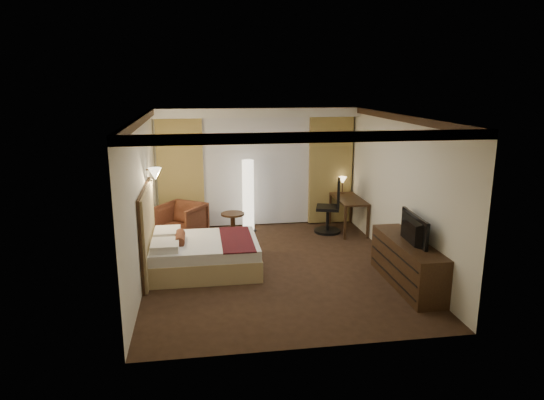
{
  "coord_description": "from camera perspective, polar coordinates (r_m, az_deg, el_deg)",
  "views": [
    {
      "loc": [
        -1.3,
        -8.07,
        3.26
      ],
      "look_at": [
        0.0,
        0.4,
        1.15
      ],
      "focal_mm": 32.0,
      "sensor_mm": 36.0,
      "label": 1
    }
  ],
  "objects": [
    {
      "name": "desk_lamp",
      "position": [
        11.24,
        8.29,
        1.67
      ],
      "size": [
        0.18,
        0.18,
        0.34
      ],
      "primitive_type": null,
      "color": "#FFD899",
      "rests_on": "desk"
    },
    {
      "name": "soffit",
      "position": [
        10.67,
        -1.74,
        10.28
      ],
      "size": [
        4.5,
        0.5,
        0.2
      ],
      "primitive_type": "cube",
      "color": "white",
      "rests_on": "ceiling"
    },
    {
      "name": "bed",
      "position": [
        8.67,
        -7.91,
        -6.46
      ],
      "size": [
        1.88,
        1.47,
        0.55
      ],
      "primitive_type": null,
      "color": "white",
      "rests_on": "floor"
    },
    {
      "name": "office_chair",
      "position": [
        10.67,
        6.59,
        -0.69
      ],
      "size": [
        0.73,
        0.73,
        1.21
      ],
      "primitive_type": null,
      "rotation": [
        0.0,
        0.0,
        -0.3
      ],
      "color": "black",
      "rests_on": "floor"
    },
    {
      "name": "desk",
      "position": [
        10.91,
        8.94,
        -1.68
      ],
      "size": [
        0.55,
        1.29,
        0.75
      ],
      "primitive_type": null,
      "color": "black",
      "rests_on": "floor"
    },
    {
      "name": "curtain_right_drape",
      "position": [
        11.28,
        6.86,
        3.47
      ],
      "size": [
        1.0,
        0.14,
        2.45
      ],
      "primitive_type": "cube",
      "color": "tan",
      "rests_on": "back_wall"
    },
    {
      "name": "curtain_left_drape",
      "position": [
        10.88,
        -10.7,
        2.94
      ],
      "size": [
        1.0,
        0.14,
        2.45
      ],
      "primitive_type": "cube",
      "color": "tan",
      "rests_on": "back_wall"
    },
    {
      "name": "floor_lamp",
      "position": [
        10.65,
        -2.82,
        0.49
      ],
      "size": [
        0.34,
        0.34,
        1.61
      ],
      "primitive_type": null,
      "color": "white",
      "rests_on": "floor"
    },
    {
      "name": "crown_molding",
      "position": [
        8.2,
        0.43,
        9.49
      ],
      "size": [
        4.5,
        5.5,
        0.12
      ],
      "primitive_type": null,
      "color": "black",
      "rests_on": "ceiling"
    },
    {
      "name": "side_table",
      "position": [
        10.34,
        -4.62,
        -3.0
      ],
      "size": [
        0.5,
        0.5,
        0.55
      ],
      "primitive_type": null,
      "color": "black",
      "rests_on": "floor"
    },
    {
      "name": "wall_sconce",
      "position": [
        9.05,
        -13.6,
        3.0
      ],
      "size": [
        0.24,
        0.24,
        0.24
      ],
      "primitive_type": null,
      "color": "white",
      "rests_on": "left_wall"
    },
    {
      "name": "floor",
      "position": [
        8.8,
        0.4,
        -7.91
      ],
      "size": [
        4.5,
        5.5,
        0.01
      ],
      "primitive_type": "cube",
      "color": "black",
      "rests_on": "ground"
    },
    {
      "name": "left_wall",
      "position": [
        8.35,
        -15.02,
        0.12
      ],
      "size": [
        0.02,
        5.5,
        2.7
      ],
      "primitive_type": "cube",
      "color": "#EFEACF",
      "rests_on": "floor"
    },
    {
      "name": "back_wall",
      "position": [
        11.07,
        -1.86,
        3.89
      ],
      "size": [
        4.5,
        0.02,
        2.7
      ],
      "primitive_type": "cube",
      "color": "#EFEACF",
      "rests_on": "floor"
    },
    {
      "name": "television",
      "position": [
        8.02,
        15.74,
        -2.66
      ],
      "size": [
        0.66,
        1.08,
        0.14
      ],
      "primitive_type": "imported",
      "rotation": [
        0.0,
        0.0,
        1.51
      ],
      "color": "black",
      "rests_on": "dresser"
    },
    {
      "name": "curtain_sheer",
      "position": [
        11.01,
        -1.8,
        3.3
      ],
      "size": [
        2.48,
        0.04,
        2.45
      ],
      "primitive_type": "cube",
      "color": "silver",
      "rests_on": "back_wall"
    },
    {
      "name": "right_wall",
      "position": [
        9.02,
        14.67,
        1.15
      ],
      "size": [
        0.02,
        5.5,
        2.7
      ],
      "primitive_type": "cube",
      "color": "#EFEACF",
      "rests_on": "floor"
    },
    {
      "name": "armchair",
      "position": [
        10.32,
        -10.6,
        -2.32
      ],
      "size": [
        1.13,
        1.12,
        0.86
      ],
      "primitive_type": "imported",
      "rotation": [
        0.0,
        0.0,
        -0.59
      ],
      "color": "#492916",
      "rests_on": "floor"
    },
    {
      "name": "dresser",
      "position": [
        8.25,
        15.62,
        -7.17
      ],
      "size": [
        0.5,
        1.94,
        0.76
      ],
      "primitive_type": null,
      "color": "black",
      "rests_on": "floor"
    },
    {
      "name": "ceiling",
      "position": [
        8.2,
        0.43,
        9.91
      ],
      "size": [
        4.5,
        5.5,
        0.01
      ],
      "primitive_type": "cube",
      "color": "white",
      "rests_on": "back_wall"
    },
    {
      "name": "headboard",
      "position": [
        8.56,
        -14.39,
        -3.67
      ],
      "size": [
        0.12,
        1.77,
        1.5
      ],
      "primitive_type": null,
      "color": "tan",
      "rests_on": "floor"
    }
  ]
}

